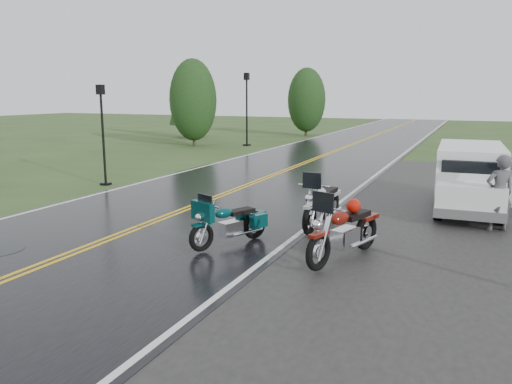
# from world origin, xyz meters

# --- Properties ---
(ground) EXTENTS (120.00, 120.00, 0.00)m
(ground) POSITION_xyz_m (0.00, 0.00, 0.00)
(ground) COLOR #2D471E
(ground) RESTS_ON ground
(road) EXTENTS (8.00, 100.00, 0.04)m
(road) POSITION_xyz_m (0.00, 10.00, 0.02)
(road) COLOR black
(road) RESTS_ON ground
(motorcycle_red) EXTENTS (1.56, 2.59, 1.44)m
(motorcycle_red) POSITION_xyz_m (4.96, -0.05, 0.72)
(motorcycle_red) COLOR #61120B
(motorcycle_red) RESTS_ON ground
(motorcycle_teal) EXTENTS (1.49, 2.15, 1.20)m
(motorcycle_teal) POSITION_xyz_m (2.42, 0.09, 0.60)
(motorcycle_teal) COLOR #053637
(motorcycle_teal) RESTS_ON ground
(motorcycle_silver) EXTENTS (0.96, 2.44, 1.43)m
(motorcycle_silver) POSITION_xyz_m (4.08, 2.14, 0.71)
(motorcycle_silver) COLOR #9DA0A4
(motorcycle_silver) RESTS_ON ground
(van_white) EXTENTS (1.96, 4.83, 1.87)m
(van_white) POSITION_xyz_m (6.67, 5.00, 0.94)
(van_white) COLOR white
(van_white) RESTS_ON ground
(person_at_van) EXTENTS (0.79, 0.69, 1.83)m
(person_at_van) POSITION_xyz_m (8.03, 4.49, 0.92)
(person_at_van) COLOR #48474C
(person_at_van) RESTS_ON ground
(lamp_post_near_left) EXTENTS (0.31, 0.31, 3.63)m
(lamp_post_near_left) POSITION_xyz_m (-4.82, 5.64, 1.82)
(lamp_post_near_left) COLOR black
(lamp_post_near_left) RESTS_ON ground
(lamp_post_far_left) EXTENTS (0.40, 0.40, 4.63)m
(lamp_post_far_left) POSITION_xyz_m (-6.10, 20.59, 2.32)
(lamp_post_far_left) COLOR black
(lamp_post_far_left) RESTS_ON ground
(tree_left_mid) EXTENTS (2.99, 2.99, 4.67)m
(tree_left_mid) POSITION_xyz_m (-9.19, 19.19, 2.34)
(tree_left_mid) COLOR #1E3D19
(tree_left_mid) RESTS_ON ground
(tree_left_far) EXTENTS (2.95, 2.95, 4.54)m
(tree_left_far) POSITION_xyz_m (-5.06, 29.48, 2.27)
(tree_left_far) COLOR #1E3D19
(tree_left_far) RESTS_ON ground
(pine_left_far) EXTENTS (2.71, 2.71, 5.64)m
(pine_left_far) POSITION_xyz_m (-12.77, 24.20, 2.82)
(pine_left_far) COLOR #1E3D19
(pine_left_far) RESTS_ON ground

